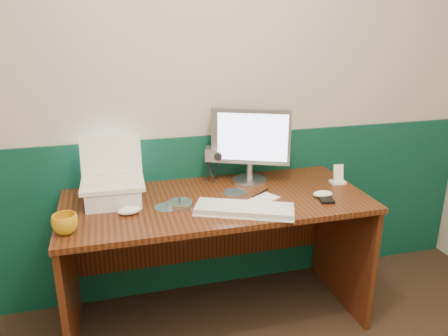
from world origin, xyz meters
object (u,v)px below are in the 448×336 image
object	(u,v)px
camcorder	(212,166)
laptop	(111,162)
keyboard	(244,210)
monitor	(250,145)
mug	(65,224)
desk	(217,261)

from	to	relation	value
camcorder	laptop	bearing A→B (deg)	-142.90
keyboard	laptop	bearing A→B (deg)	178.83
monitor	keyboard	xyz separation A→B (m)	(-0.16, -0.40, -0.21)
mug	desk	bearing A→B (deg)	15.47
laptop	keyboard	size ratio (longest dim) A/B	0.66
camcorder	keyboard	bearing A→B (deg)	-65.54
monitor	mug	distance (m)	1.08
laptop	keyboard	xyz separation A→B (m)	(0.61, -0.28, -0.21)
monitor	keyboard	world-z (taller)	monitor
desk	mug	bearing A→B (deg)	-164.53
keyboard	camcorder	xyz separation A→B (m)	(-0.05, 0.47, 0.08)
monitor	keyboard	distance (m)	0.48
desk	camcorder	xyz separation A→B (m)	(0.04, 0.27, 0.47)
mug	laptop	bearing A→B (deg)	52.78
monitor	mug	world-z (taller)	monitor
desk	laptop	world-z (taller)	laptop
desk	mug	distance (m)	0.87
laptop	monitor	xyz separation A→B (m)	(0.77, 0.12, -0.00)
laptop	camcorder	world-z (taller)	laptop
monitor	camcorder	bearing A→B (deg)	-175.13
keyboard	mug	xyz separation A→B (m)	(-0.83, -0.00, 0.03)
laptop	monitor	bearing A→B (deg)	10.03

